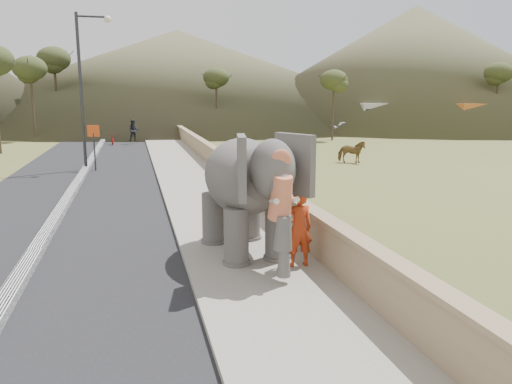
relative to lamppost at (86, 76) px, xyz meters
The scene contains 16 objects.
ground 16.61m from the lamppost, 72.82° to the right, with size 160.00×160.00×0.00m, color olive.
road 7.10m from the lamppost, 93.43° to the right, with size 7.00×120.00×0.03m, color black.
median 7.04m from the lamppost, 93.43° to the right, with size 0.35×120.00×0.22m, color black.
walkway 8.47m from the lamppost, 47.79° to the right, with size 3.00×120.00×0.15m, color #9E9687.
parapet 9.25m from the lamppost, 39.19° to the right, with size 0.30×120.00×1.10m, color tan.
lamppost is the anchor object (origin of this frame).
signboard 3.25m from the lamppost, 58.87° to the right, with size 0.60×0.08×2.40m.
cow 15.16m from the lamppost, ahead, with size 0.71×1.56×1.32m, color brown.
distant_car 30.42m from the lamppost, 39.30° to the left, with size 1.70×4.23×1.44m, color #AFAFB6.
bus_white 36.29m from the lamppost, 32.54° to the left, with size 2.50×11.00×3.10m, color silver.
bus_orange 41.83m from the lamppost, 22.95° to the left, with size 2.50×11.00×3.10m, color orange.
hill_right 54.97m from the lamppost, 42.15° to the left, with size 56.00×56.00×16.00m, color brown.
hill_far 55.72m from the lamppost, 79.98° to the left, with size 80.00×80.00×14.00m, color brown.
elephant_and_man 16.96m from the lamppost, 73.56° to the right, with size 2.54×4.26×2.92m.
motorcyclist 14.69m from the lamppost, 83.61° to the left, with size 2.35×1.57×2.00m.
trees 17.65m from the lamppost, 72.31° to the left, with size 47.39×37.17×9.35m.
Camera 1 is at (-2.54, -12.32, 3.92)m, focal length 35.00 mm.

